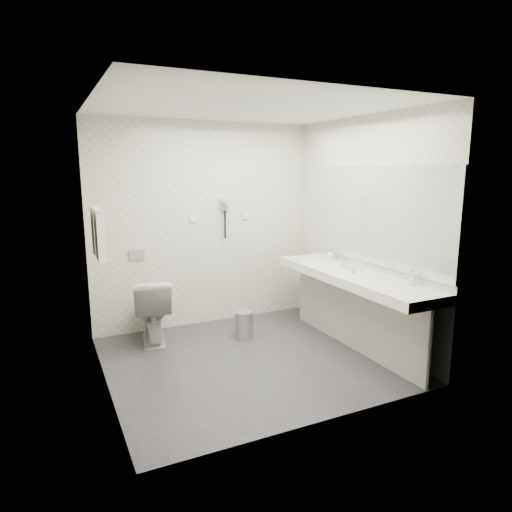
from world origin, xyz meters
TOP-DOWN VIEW (x-y plane):
  - floor at (0.00, 0.00)m, footprint 2.80×2.80m
  - ceiling at (0.00, 0.00)m, footprint 2.80×2.80m
  - wall_back at (0.00, 1.30)m, footprint 2.80×0.00m
  - wall_front at (0.00, -1.30)m, footprint 2.80×0.00m
  - wall_left at (-1.40, 0.00)m, footprint 0.00×2.60m
  - wall_right at (1.40, 0.00)m, footprint 0.00×2.60m
  - vanity_counter at (1.12, -0.20)m, footprint 0.55×2.20m
  - vanity_panel at (1.15, -0.20)m, footprint 0.03×2.15m
  - vanity_post_near at (1.18, -1.24)m, footprint 0.06×0.06m
  - vanity_post_far at (1.18, 0.84)m, footprint 0.06×0.06m
  - mirror at (1.39, -0.20)m, footprint 0.02×2.20m
  - basin_near at (1.12, -0.85)m, footprint 0.40×0.31m
  - basin_far at (1.12, 0.45)m, footprint 0.40×0.31m
  - faucet_near at (1.32, -0.85)m, footprint 0.04×0.04m
  - faucet_far at (1.32, 0.45)m, footprint 0.04×0.04m
  - soap_bottle_a at (1.09, -0.22)m, footprint 0.07×0.07m
  - soap_bottle_b at (1.22, -0.09)m, footprint 0.08×0.08m
  - soap_bottle_c at (1.27, -0.15)m, footprint 0.05×0.05m
  - glass_left at (1.20, 0.05)m, footprint 0.07×0.07m
  - toilet at (-0.77, 0.95)m, footprint 0.53×0.79m
  - flush_plate at (-0.85, 1.29)m, footprint 0.18×0.02m
  - pedal_bin at (0.20, 0.58)m, footprint 0.27×0.27m
  - bin_lid at (0.20, 0.58)m, footprint 0.22×0.22m
  - towel_rail at (-1.35, 0.55)m, footprint 0.02×0.62m
  - towel_near at (-1.34, 0.41)m, footprint 0.07×0.24m
  - towel_far at (-1.34, 0.69)m, footprint 0.07×0.24m
  - dryer_cradle at (0.25, 1.27)m, footprint 0.10×0.04m
  - dryer_barrel at (0.25, 1.20)m, footprint 0.08×0.14m
  - dryer_cord at (0.25, 1.26)m, footprint 0.02×0.02m
  - switch_plate_a at (-0.15, 1.29)m, footprint 0.09×0.02m
  - switch_plate_b at (0.55, 1.29)m, footprint 0.09×0.02m

SIDE VIEW (x-z plane):
  - floor at x=0.00m, z-range 0.00..0.00m
  - pedal_bin at x=0.20m, z-range 0.00..0.30m
  - bin_lid at x=0.20m, z-range 0.30..0.32m
  - toilet at x=-0.77m, z-range 0.00..0.74m
  - vanity_panel at x=1.15m, z-range 0.00..0.75m
  - vanity_post_near at x=1.18m, z-range 0.00..0.75m
  - vanity_post_far at x=1.18m, z-range 0.00..0.75m
  - vanity_counter at x=1.12m, z-range 0.75..0.85m
  - basin_near at x=1.12m, z-range 0.81..0.86m
  - basin_far at x=1.12m, z-range 0.81..0.86m
  - soap_bottle_b at x=1.22m, z-range 0.85..0.94m
  - glass_left at x=1.20m, z-range 0.85..0.95m
  - soap_bottle_c at x=1.27m, z-range 0.85..0.96m
  - soap_bottle_a at x=1.09m, z-range 0.85..0.97m
  - faucet_near at x=1.32m, z-range 0.85..1.00m
  - faucet_far at x=1.32m, z-range 0.85..1.00m
  - flush_plate at x=-0.85m, z-range 0.89..1.01m
  - wall_back at x=0.00m, z-range -0.15..2.65m
  - wall_front at x=0.00m, z-range -0.15..2.65m
  - wall_left at x=-1.40m, z-range -0.05..2.55m
  - wall_right at x=1.40m, z-range -0.05..2.55m
  - dryer_cord at x=0.25m, z-range 1.07..1.43m
  - towel_near at x=-1.34m, z-range 1.09..1.57m
  - towel_far at x=-1.34m, z-range 1.09..1.57m
  - switch_plate_a at x=-0.15m, z-range 1.31..1.40m
  - switch_plate_b at x=0.55m, z-range 1.31..1.40m
  - mirror at x=1.39m, z-range 0.92..1.98m
  - dryer_cradle at x=0.25m, z-range 1.43..1.57m
  - dryer_barrel at x=0.25m, z-range 1.49..1.57m
  - towel_rail at x=-1.35m, z-range 1.54..1.56m
  - ceiling at x=0.00m, z-range 2.50..2.50m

